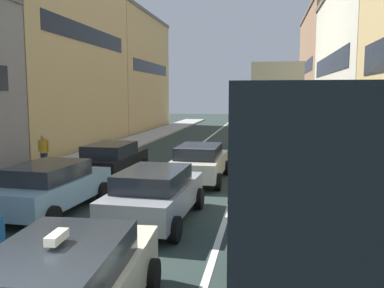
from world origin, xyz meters
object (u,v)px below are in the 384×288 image
hatchback_centre_lane_third (200,162)px  sedan_centre_lane_second (155,194)px  removalist_box_truck (327,193)px  wagon_left_lane_second (51,186)px  pedestrian_near_kerb (44,150)px  sedan_left_lane_third (112,160)px  sedan_right_lane_behind_truck (286,178)px  bus_mid_queue_primary (275,105)px

hatchback_centre_lane_third → sedan_centre_lane_second: bearing=176.7°
removalist_box_truck → wagon_left_lane_second: size_ratio=1.75×
removalist_box_truck → pedestrian_near_kerb: removalist_box_truck is taller
sedan_left_lane_third → sedan_right_lane_behind_truck: 7.38m
wagon_left_lane_second → hatchback_centre_lane_third: 6.24m
sedan_centre_lane_second → bus_mid_queue_primary: (3.49, 14.86, 2.03)m
sedan_centre_lane_second → pedestrian_near_kerb: (-7.10, 6.56, 0.15)m
sedan_centre_lane_second → hatchback_centre_lane_third: bearing=-1.8°
removalist_box_truck → bus_mid_queue_primary: size_ratio=0.73×
hatchback_centre_lane_third → bus_mid_queue_primary: 10.16m
sedan_centre_lane_second → wagon_left_lane_second: 3.30m
removalist_box_truck → pedestrian_near_kerb: bearing=46.2°
removalist_box_truck → bus_mid_queue_primary: bearing=1.5°
removalist_box_truck → hatchback_centre_lane_third: 10.19m
pedestrian_near_kerb → bus_mid_queue_primary: bearing=125.3°
bus_mid_queue_primary → sedan_centre_lane_second: bearing=167.0°
sedan_centre_lane_second → pedestrian_near_kerb: 9.66m
sedan_left_lane_third → sedan_right_lane_behind_truck: bearing=-109.0°
sedan_left_lane_third → sedan_right_lane_behind_truck: size_ratio=1.00×
removalist_box_truck → bus_mid_queue_primary: bus_mid_queue_primary is taller
sedan_centre_lane_second → pedestrian_near_kerb: bearing=49.3°
sedan_right_lane_behind_truck → bus_mid_queue_primary: 12.18m
sedan_centre_lane_second → wagon_left_lane_second: bearing=86.2°
sedan_centre_lane_second → sedan_left_lane_third: (-3.31, 5.32, 0.00)m
sedan_right_lane_behind_truck → pedestrian_near_kerb: size_ratio=2.61×
removalist_box_truck → bus_mid_queue_primary: (-0.38, 18.95, 0.86)m
removalist_box_truck → sedan_right_lane_behind_truck: removalist_box_truck is taller
removalist_box_truck → sedan_right_lane_behind_truck: 7.04m
sedan_centre_lane_second → sedan_right_lane_behind_truck: size_ratio=1.01×
sedan_centre_lane_second → sedan_left_lane_third: size_ratio=1.01×
wagon_left_lane_second → sedan_left_lane_third: 4.98m
hatchback_centre_lane_third → bus_mid_queue_primary: bearing=-17.7°
hatchback_centre_lane_third → bus_mid_queue_primary: size_ratio=0.41×
sedan_right_lane_behind_truck → pedestrian_near_kerb: bearing=70.1°
sedan_right_lane_behind_truck → wagon_left_lane_second: bearing=109.1°
sedan_left_lane_third → bus_mid_queue_primary: (6.80, 9.54, 2.03)m
wagon_left_lane_second → sedan_left_lane_third: bearing=3.8°
wagon_left_lane_second → sedan_centre_lane_second: bearing=-92.5°
sedan_centre_lane_second → sedan_right_lane_behind_truck: bearing=-49.9°
wagon_left_lane_second → sedan_right_lane_behind_truck: bearing=-66.7°
sedan_left_lane_third → pedestrian_near_kerb: size_ratio=2.60×
sedan_left_lane_third → removalist_box_truck: bearing=-142.1°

